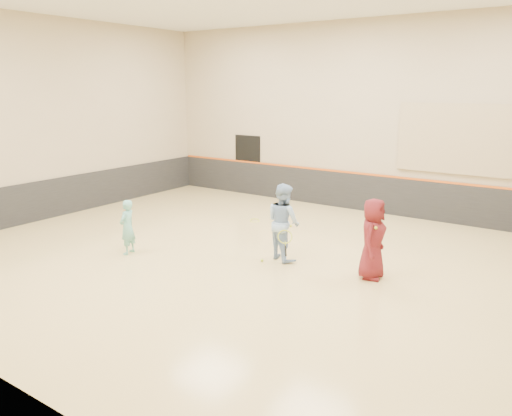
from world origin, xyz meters
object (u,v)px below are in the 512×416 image
Objects in this scene: young_man at (373,239)px; spare_racket at (255,219)px; girl at (127,227)px; instructor at (283,222)px.

young_man reaches higher than spare_racket.
girl is 0.78× the size of young_man.
young_man is 2.66× the size of spare_racket.
instructor is 3.55m from spare_racket.
instructor is at bearing -44.18° from spare_racket.
instructor reaches higher than girl.
girl is 2.06× the size of spare_racket.
instructor is 1.05× the size of young_man.
girl is 5.77m from young_man.
girl is at bearing 53.60° from instructor.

